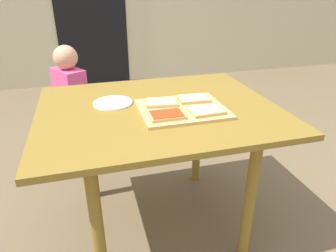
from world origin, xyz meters
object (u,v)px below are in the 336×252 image
cutting_board (182,109)px  pizza_slice_near_left (167,115)px  pizza_slice_far_left (162,103)px  child_left (72,103)px  pizza_slice_far_right (194,99)px  dining_table (159,124)px  pizza_slice_near_right (206,111)px  plate_white_left (113,103)px

cutting_board → pizza_slice_near_left: size_ratio=2.62×
pizza_slice_far_left → child_left: size_ratio=0.18×
pizza_slice_far_right → child_left: (-0.63, 0.75, -0.24)m
pizza_slice_far_left → pizza_slice_near_left: bearing=-94.8°
dining_table → pizza_slice_near_right: bearing=-40.1°
cutting_board → pizza_slice_far_right: (0.09, 0.08, 0.02)m
dining_table → cutting_board: (0.10, -0.07, 0.10)m
child_left → plate_white_left: bearing=-70.4°
cutting_board → pizza_slice_near_right: (0.09, -0.08, 0.02)m
cutting_board → pizza_slice_far_left: size_ratio=2.41×
pizza_slice_far_right → plate_white_left: 0.41m
pizza_slice_far_left → pizza_slice_far_right: bearing=3.3°
dining_table → cutting_board: cutting_board is taller
pizza_slice_far_right → child_left: size_ratio=0.17×
dining_table → pizza_slice_far_left: pizza_slice_far_left is taller
pizza_slice_near_right → pizza_slice_near_left: 0.19m
pizza_slice_far_left → pizza_slice_near_left: size_ratio=1.08×
pizza_slice_far_left → child_left: 0.92m
pizza_slice_far_right → child_left: 1.01m
dining_table → child_left: size_ratio=1.25×
dining_table → pizza_slice_near_left: bearing=-88.8°
plate_white_left → pizza_slice_near_left: bearing=-50.6°
pizza_slice_far_left → child_left: bearing=121.2°
dining_table → cutting_board: bearing=-37.0°
pizza_slice_far_left → pizza_slice_near_right: bearing=-42.0°
dining_table → plate_white_left: size_ratio=5.89×
plate_white_left → child_left: (-0.23, 0.65, -0.22)m
pizza_slice_near_right → plate_white_left: pizza_slice_near_right is taller
pizza_slice_far_right → pizza_slice_near_left: (-0.18, -0.16, 0.00)m
plate_white_left → pizza_slice_far_left: bearing=-25.3°
cutting_board → plate_white_left: bearing=150.1°
pizza_slice_far_left → plate_white_left: pizza_slice_far_left is taller
dining_table → pizza_slice_far_left: (0.02, -0.00, 0.11)m
cutting_board → dining_table: bearing=143.0°
pizza_slice_far_right → pizza_slice_near_right: bearing=-89.6°
dining_table → child_left: 0.88m
pizza_slice_near_right → pizza_slice_near_left: bearing=179.6°
pizza_slice_near_left → cutting_board: bearing=40.7°
pizza_slice_far_right → plate_white_left: bearing=166.3°
pizza_slice_near_left → child_left: size_ratio=0.17×
dining_table → pizza_slice_far_left: 0.12m
child_left → pizza_slice_far_right: bearing=-49.9°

